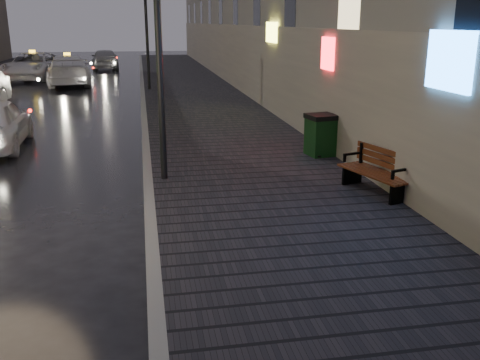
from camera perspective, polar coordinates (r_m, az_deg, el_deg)
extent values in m
cube|color=black|center=(26.40, -5.07, 9.34)|extent=(4.60, 58.00, 0.15)
cube|color=slate|center=(26.29, -10.35, 9.11)|extent=(0.20, 58.00, 0.15)
cylinder|color=black|center=(11.11, -8.59, 12.65)|extent=(0.14, 0.14, 5.00)
cylinder|color=black|center=(27.10, -9.89, 14.82)|extent=(0.14, 0.14, 5.00)
cube|color=black|center=(10.25, 16.70, -1.39)|extent=(0.46, 0.19, 0.37)
cube|color=black|center=(10.30, 17.69, 0.51)|extent=(0.07, 0.07, 0.65)
cube|color=black|center=(10.10, 16.72, 1.00)|extent=(0.39, 0.16, 0.05)
cube|color=black|center=(11.26, 11.86, 0.56)|extent=(0.46, 0.19, 0.37)
cube|color=black|center=(11.30, 12.78, 2.28)|extent=(0.07, 0.07, 0.65)
cube|color=black|center=(11.12, 11.81, 2.75)|extent=(0.39, 0.16, 0.05)
cube|color=#512911|center=(10.69, 14.25, 0.73)|extent=(1.03, 1.78, 0.04)
cube|color=#512911|center=(10.76, 15.26, 2.26)|extent=(0.51, 1.62, 0.37)
cube|color=black|center=(13.49, 8.62, 4.55)|extent=(0.72, 0.72, 0.91)
cube|color=black|center=(13.40, 8.71, 6.70)|extent=(0.78, 0.78, 0.12)
imported|color=silver|center=(31.14, -17.83, 11.08)|extent=(2.90, 5.77, 1.61)
imported|color=silver|center=(35.02, -21.15, 11.28)|extent=(3.41, 6.03, 1.59)
imported|color=#989AA0|center=(40.77, -14.22, 12.40)|extent=(2.23, 4.54, 1.49)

